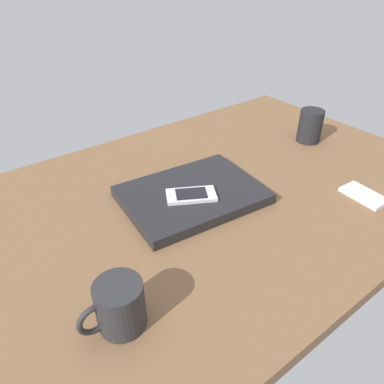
{
  "coord_description": "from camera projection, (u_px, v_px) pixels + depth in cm",
  "views": [
    {
      "loc": [
        49.36,
        55.06,
        52.13
      ],
      "look_at": [
        7.15,
        -0.55,
        5.0
      ],
      "focal_mm": 34.07,
      "sensor_mm": 36.0,
      "label": 1
    }
  ],
  "objects": [
    {
      "name": "desk_surface",
      "position": [
        216.0,
        195.0,
        0.89
      ],
      "size": [
        120.0,
        80.0,
        3.0
      ],
      "primitive_type": "cube",
      "color": "brown",
      "rests_on": "ground"
    },
    {
      "name": "coffee_mug",
      "position": [
        119.0,
        306.0,
        0.55
      ],
      "size": [
        10.71,
        7.55,
        8.42
      ],
      "color": "#262628",
      "rests_on": "desk_surface"
    },
    {
      "name": "cell_phone_on_laptop",
      "position": [
        191.0,
        195.0,
        0.82
      ],
      "size": [
        12.46,
        10.39,
        0.94
      ],
      "color": "silver",
      "rests_on": "laptop_closed"
    },
    {
      "name": "pen_cup",
      "position": [
        310.0,
        126.0,
        1.08
      ],
      "size": [
        6.92,
        6.92,
        9.68
      ],
      "primitive_type": "cylinder",
      "color": "black",
      "rests_on": "desk_surface"
    },
    {
      "name": "laptop_closed",
      "position": [
        192.0,
        195.0,
        0.85
      ],
      "size": [
        33.43,
        25.95,
        2.45
      ],
      "primitive_type": "cube",
      "rotation": [
        0.0,
        0.0,
        -0.1
      ],
      "color": "black",
      "rests_on": "desk_surface"
    },
    {
      "name": "cell_phone_on_desk",
      "position": [
        364.0,
        195.0,
        0.86
      ],
      "size": [
        6.41,
        10.55,
        1.12
      ],
      "color": "silver",
      "rests_on": "desk_surface"
    }
  ]
}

